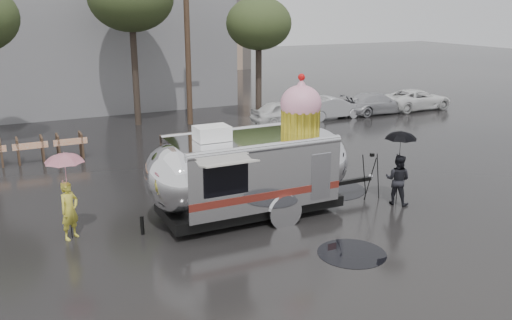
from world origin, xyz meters
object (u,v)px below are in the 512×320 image
person_left (70,210)px  person_right (398,180)px  tripod (371,171)px  airstream_trailer (253,167)px

person_left → person_right: bearing=-46.9°
person_left → tripod: 9.21m
airstream_trailer → person_right: airstream_trailer is taller
airstream_trailer → tripod: (4.05, -0.33, -0.59)m
airstream_trailer → person_left: 5.19m
person_right → person_left: bearing=44.0°
person_left → person_right: 9.71m
person_left → person_right: size_ratio=0.99×
airstream_trailer → person_right: size_ratio=4.88×
airstream_trailer → person_left: (-5.11, 0.58, -0.68)m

